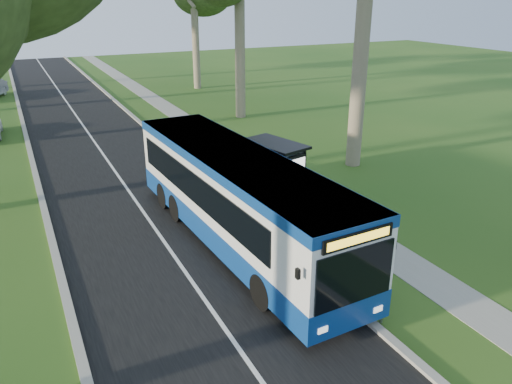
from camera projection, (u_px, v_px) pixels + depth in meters
ground at (280, 245)px, 17.12m from camera, size 120.00×120.00×0.00m
road at (116, 173)px, 24.00m from camera, size 7.00×100.00×0.02m
kerb_east at (185, 162)px, 25.42m from camera, size 0.25×100.00×0.12m
kerb_west at (38, 183)px, 22.54m from camera, size 0.25×100.00×0.12m
centre_line at (116, 173)px, 23.99m from camera, size 0.12×100.00×0.00m
footpath at (239, 155)px, 26.68m from camera, size 1.50×100.00×0.02m
bus at (237, 199)px, 16.62m from camera, size 3.13×12.21×3.21m
bus_stop_sign at (387, 268)px, 12.52m from camera, size 0.19×0.35×2.65m
bus_shelter at (282, 161)px, 20.41m from camera, size 2.14×3.04×2.37m
litter_bin at (222, 168)px, 23.11m from camera, size 0.59×0.59×1.03m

